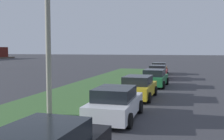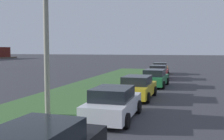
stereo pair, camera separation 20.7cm
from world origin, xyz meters
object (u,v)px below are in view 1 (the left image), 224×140
(parked_car_yellow, at_px, (138,87))
(parked_car_red, at_px, (158,72))
(parked_car_orange, at_px, (159,68))
(streetlight, at_px, (56,22))
(parked_car_white, at_px, (115,103))
(parked_car_green, at_px, (155,78))

(parked_car_yellow, height_order, parked_car_red, same)
(parked_car_orange, relative_size, streetlight, 0.58)
(parked_car_white, bearing_deg, parked_car_green, -2.78)
(parked_car_orange, xyz_separation_m, streetlight, (-23.38, 2.60, 3.67))
(parked_car_green, height_order, parked_car_orange, same)
(parked_car_yellow, relative_size, parked_car_red, 1.01)
(parked_car_yellow, xyz_separation_m, parked_car_red, (11.86, -0.13, 0.00))
(parked_car_white, height_order, parked_car_yellow, same)
(parked_car_red, xyz_separation_m, parked_car_orange, (5.71, 0.36, 0.00))
(streetlight, bearing_deg, parked_car_yellow, -25.98)
(parked_car_white, xyz_separation_m, parked_car_green, (11.23, -0.57, 0.00))
(parked_car_green, bearing_deg, parked_car_white, 179.81)
(parked_car_yellow, relative_size, parked_car_orange, 1.01)
(parked_car_green, bearing_deg, parked_car_yellow, 178.57)
(parked_car_white, distance_m, parked_car_red, 17.22)
(parked_car_red, xyz_separation_m, streetlight, (-17.66, 2.96, 3.67))
(parked_car_white, height_order, parked_car_green, same)
(parked_car_white, distance_m, parked_car_orange, 22.93)
(parked_car_yellow, distance_m, parked_car_red, 11.87)
(parked_car_white, distance_m, parked_car_yellow, 5.35)
(parked_car_white, height_order, parked_car_red, same)
(parked_car_white, xyz_separation_m, parked_car_yellow, (5.35, -0.15, 0.00))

